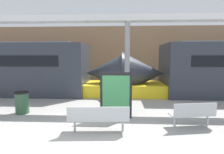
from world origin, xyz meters
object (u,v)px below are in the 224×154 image
(trash_bin, at_px, (22,102))
(support_column_near, at_px, (127,64))
(poster_board, at_px, (116,95))
(bench_far, at_px, (193,113))
(bench_near, at_px, (99,117))

(trash_bin, bearing_deg, support_column_near, 19.84)
(poster_board, xyz_separation_m, support_column_near, (0.48, 1.93, 1.09))
(bench_far, xyz_separation_m, trash_bin, (-6.41, 1.15, -0.04))
(bench_far, xyz_separation_m, poster_board, (-2.55, 0.79, 0.39))
(bench_far, height_order, support_column_near, support_column_near)
(trash_bin, bearing_deg, bench_near, -26.87)
(bench_near, xyz_separation_m, poster_board, (0.49, 1.35, 0.39))
(support_column_near, bearing_deg, bench_far, -52.74)
(bench_far, bearing_deg, trash_bin, 160.35)
(trash_bin, distance_m, support_column_near, 4.86)
(poster_board, relative_size, support_column_near, 0.44)
(bench_far, xyz_separation_m, support_column_near, (-2.07, 2.72, 1.48))
(bench_far, relative_size, trash_bin, 1.67)
(bench_near, height_order, poster_board, poster_board)
(support_column_near, bearing_deg, poster_board, -103.95)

